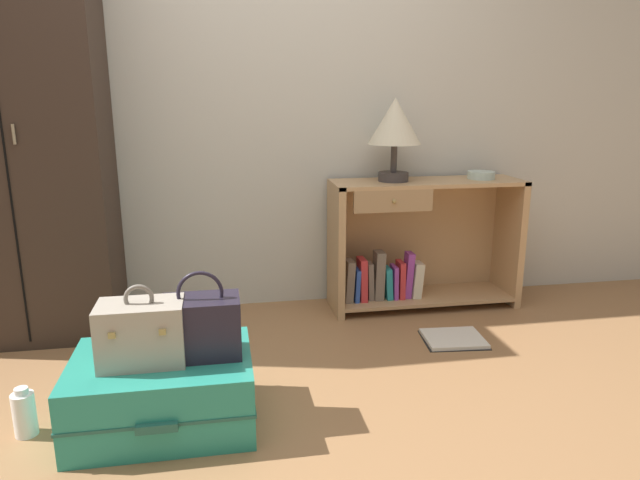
% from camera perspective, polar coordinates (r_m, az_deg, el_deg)
% --- Properties ---
extents(ground_plane, '(9.00, 9.00, 0.00)m').
position_cam_1_polar(ground_plane, '(2.20, -4.09, -19.51)').
color(ground_plane, '#9E7047').
extents(back_wall, '(6.40, 0.10, 2.60)m').
position_cam_1_polar(back_wall, '(3.33, -7.35, 15.52)').
color(back_wall, beige).
rests_on(back_wall, ground_plane).
extents(wardrobe, '(0.80, 0.47, 2.10)m').
position_cam_1_polar(wardrobe, '(3.18, -27.78, 9.58)').
color(wardrobe, '#33261E').
rests_on(wardrobe, ground_plane).
extents(bookshelf, '(1.10, 0.35, 0.75)m').
position_cam_1_polar(bookshelf, '(3.40, 9.47, -0.54)').
color(bookshelf, tan).
rests_on(bookshelf, ground_plane).
extents(table_lamp, '(0.29, 0.29, 0.46)m').
position_cam_1_polar(table_lamp, '(3.23, 7.47, 11.30)').
color(table_lamp, '#3D3838').
rests_on(table_lamp, bookshelf).
extents(bowl, '(0.16, 0.16, 0.04)m').
position_cam_1_polar(bowl, '(3.45, 15.76, 6.24)').
color(bowl, silver).
rests_on(bowl, bookshelf).
extents(suitcase_large, '(0.67, 0.51, 0.27)m').
position_cam_1_polar(suitcase_large, '(2.31, -15.34, -14.29)').
color(suitcase_large, teal).
rests_on(suitcase_large, ground_plane).
extents(train_case, '(0.30, 0.20, 0.30)m').
position_cam_1_polar(train_case, '(2.19, -17.34, -8.79)').
color(train_case, '#A89E8E').
rests_on(train_case, suitcase_large).
extents(handbag, '(0.28, 0.18, 0.33)m').
position_cam_1_polar(handbag, '(2.19, -11.69, -8.37)').
color(handbag, '#231E2D').
rests_on(handbag, suitcase_large).
extents(bottle, '(0.08, 0.08, 0.19)m').
position_cam_1_polar(bottle, '(2.45, -27.36, -15.07)').
color(bottle, white).
rests_on(bottle, ground_plane).
extents(open_book_on_floor, '(0.34, 0.29, 0.02)m').
position_cam_1_polar(open_book_on_floor, '(3.05, 13.15, -9.56)').
color(open_book_on_floor, white).
rests_on(open_book_on_floor, ground_plane).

